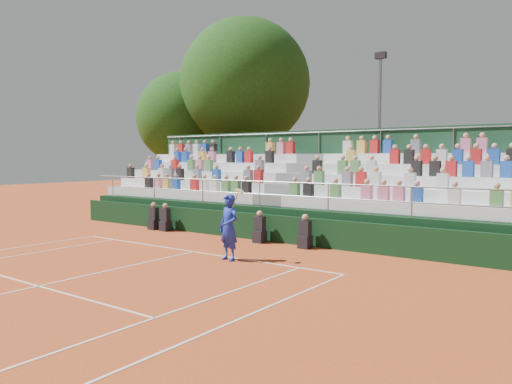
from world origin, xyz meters
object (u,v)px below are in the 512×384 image
Objects in this scene: tennis_player at (229,227)px; tree_east at (245,84)px; tree_west at (182,118)px; floodlight_mast at (380,122)px.

tree_east is (-9.65, 13.43, 6.71)m from tennis_player.
tree_west is (-14.18, 12.47, 4.74)m from tennis_player.
tree_west is at bearing -172.89° from floodlight_mast.
tree_east is (4.53, 0.96, 1.97)m from tree_west.
tree_west is 1.01× the size of floodlight_mast.
floodlight_mast is (8.61, 0.68, -2.67)m from tree_east.
tree_west is at bearing 138.67° from tennis_player.
floodlight_mast is at bearing 7.11° from tree_west.
tree_east is 1.35× the size of floodlight_mast.
floodlight_mast is at bearing 94.23° from tennis_player.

